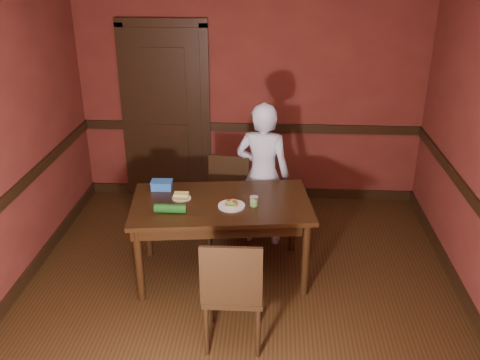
# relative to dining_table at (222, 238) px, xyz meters

# --- Properties ---
(floor) EXTENTS (4.00, 4.50, 0.01)m
(floor) POSITION_rel_dining_table_xyz_m (0.18, -0.51, -0.38)
(floor) COLOR black
(floor) RESTS_ON ground
(wall_back) EXTENTS (4.00, 0.02, 2.70)m
(wall_back) POSITION_rel_dining_table_xyz_m (0.18, 1.74, 0.97)
(wall_back) COLOR #5B221B
(wall_back) RESTS_ON ground
(dado_back) EXTENTS (4.00, 0.03, 0.10)m
(dado_back) POSITION_rel_dining_table_xyz_m (0.18, 1.72, 0.52)
(dado_back) COLOR black
(dado_back) RESTS_ON ground
(baseboard_back) EXTENTS (4.00, 0.03, 0.12)m
(baseboard_back) POSITION_rel_dining_table_xyz_m (0.18, 1.72, -0.32)
(baseboard_back) COLOR black
(baseboard_back) RESTS_ON ground
(baseboard_left) EXTENTS (0.03, 4.50, 0.12)m
(baseboard_left) POSITION_rel_dining_table_xyz_m (-1.80, -0.51, -0.32)
(baseboard_left) COLOR black
(baseboard_left) RESTS_ON ground
(baseboard_right) EXTENTS (0.03, 4.50, 0.12)m
(baseboard_right) POSITION_rel_dining_table_xyz_m (2.17, -0.51, -0.32)
(baseboard_right) COLOR black
(baseboard_right) RESTS_ON ground
(door) EXTENTS (1.05, 0.07, 2.20)m
(door) POSITION_rel_dining_table_xyz_m (-0.82, 1.70, 0.71)
(door) COLOR black
(door) RESTS_ON ground
(dining_table) EXTENTS (1.72, 1.10, 0.76)m
(dining_table) POSITION_rel_dining_table_xyz_m (0.00, 0.00, 0.00)
(dining_table) COLOR black
(dining_table) RESTS_ON floor
(chair_far) EXTENTS (0.48, 0.48, 0.91)m
(chair_far) POSITION_rel_dining_table_xyz_m (0.03, 0.55, 0.08)
(chair_far) COLOR black
(chair_far) RESTS_ON floor
(chair_near) EXTENTS (0.46, 0.46, 0.97)m
(chair_near) POSITION_rel_dining_table_xyz_m (0.18, -0.93, 0.10)
(chair_near) COLOR black
(chair_near) RESTS_ON floor
(person) EXTENTS (0.60, 0.44, 1.51)m
(person) POSITION_rel_dining_table_xyz_m (0.36, 0.65, 0.37)
(person) COLOR silver
(person) RESTS_ON floor
(sandwich_plate) EXTENTS (0.24, 0.24, 0.06)m
(sandwich_plate) POSITION_rel_dining_table_xyz_m (0.10, -0.09, 0.40)
(sandwich_plate) COLOR silver
(sandwich_plate) RESTS_ON dining_table
(sauce_jar) EXTENTS (0.08, 0.08, 0.09)m
(sauce_jar) POSITION_rel_dining_table_xyz_m (0.30, -0.06, 0.42)
(sauce_jar) COLOR #57843B
(sauce_jar) RESTS_ON dining_table
(cheese_saucer) EXTENTS (0.18, 0.18, 0.06)m
(cheese_saucer) POSITION_rel_dining_table_xyz_m (-0.37, 0.04, 0.40)
(cheese_saucer) COLOR silver
(cheese_saucer) RESTS_ON dining_table
(food_tub) EXTENTS (0.21, 0.14, 0.08)m
(food_tub) POSITION_rel_dining_table_xyz_m (-0.59, 0.23, 0.42)
(food_tub) COLOR blue
(food_tub) RESTS_ON dining_table
(wrapped_veg) EXTENTS (0.28, 0.08, 0.08)m
(wrapped_veg) POSITION_rel_dining_table_xyz_m (-0.42, -0.24, 0.42)
(wrapped_veg) COLOR #154C16
(wrapped_veg) RESTS_ON dining_table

